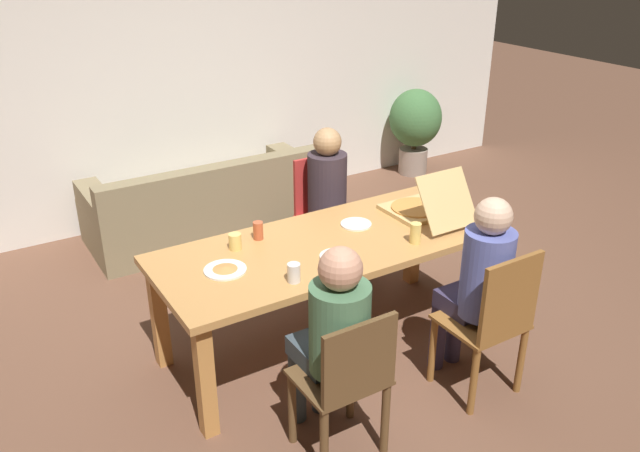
% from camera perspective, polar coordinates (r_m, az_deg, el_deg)
% --- Properties ---
extents(ground_plane, '(20.00, 20.00, 0.00)m').
position_cam_1_polar(ground_plane, '(4.46, 0.69, -10.23)').
color(ground_plane, brown).
extents(back_wall, '(7.92, 0.12, 2.78)m').
position_cam_1_polar(back_wall, '(6.16, -12.91, 13.38)').
color(back_wall, silver).
rests_on(back_wall, ground).
extents(dining_table, '(2.19, 0.91, 0.76)m').
position_cam_1_polar(dining_table, '(4.11, 0.73, -2.63)').
color(dining_table, '#BB8246').
rests_on(dining_table, ground).
extents(chair_0, '(0.44, 0.39, 0.88)m').
position_cam_1_polar(chair_0, '(3.36, 2.38, -13.50)').
color(chair_0, brown).
rests_on(chair_0, ground).
extents(person_0, '(0.31, 0.51, 1.20)m').
position_cam_1_polar(person_0, '(3.32, 1.14, -9.21)').
color(person_0, '#354149').
rests_on(person_0, ground).
extents(chair_1, '(0.44, 0.41, 0.96)m').
position_cam_1_polar(chair_1, '(3.86, 14.91, -8.00)').
color(chair_1, brown).
rests_on(chair_1, ground).
extents(person_1, '(0.29, 0.46, 1.24)m').
position_cam_1_polar(person_1, '(3.84, 13.74, -4.50)').
color(person_1, '#332C48').
rests_on(person_1, ground).
extents(chair_2, '(0.40, 0.38, 0.93)m').
position_cam_1_polar(chair_2, '(5.14, 0.15, 1.25)').
color(chair_2, '#BA2E2B').
rests_on(chair_2, ground).
extents(person_2, '(0.30, 0.54, 1.21)m').
position_cam_1_polar(person_2, '(4.94, 1.06, 2.82)').
color(person_2, '#383038').
rests_on(person_2, ground).
extents(pizza_box_0, '(0.39, 0.60, 0.36)m').
position_cam_1_polar(pizza_box_0, '(4.48, 8.84, 1.57)').
color(pizza_box_0, tan).
rests_on(pizza_box_0, dining_table).
extents(plate_0, '(0.21, 0.21, 0.03)m').
position_cam_1_polar(plate_0, '(3.88, 1.51, -2.63)').
color(plate_0, white).
rests_on(plate_0, dining_table).
extents(plate_1, '(0.25, 0.25, 0.03)m').
position_cam_1_polar(plate_1, '(3.77, -8.32, -3.77)').
color(plate_1, white).
rests_on(plate_1, dining_table).
extents(plate_2, '(0.20, 0.20, 0.01)m').
position_cam_1_polar(plate_2, '(4.30, 3.18, 0.17)').
color(plate_2, white).
rests_on(plate_2, dining_table).
extents(drinking_glass_0, '(0.07, 0.07, 0.11)m').
position_cam_1_polar(drinking_glass_0, '(3.61, -2.31, -4.13)').
color(drinking_glass_0, silver).
rests_on(drinking_glass_0, dining_table).
extents(drinking_glass_1, '(0.08, 0.08, 0.10)m').
position_cam_1_polar(drinking_glass_1, '(3.99, -7.46, -1.36)').
color(drinking_glass_1, '#E7C365').
rests_on(drinking_glass_1, dining_table).
extents(drinking_glass_2, '(0.07, 0.07, 0.13)m').
position_cam_1_polar(drinking_glass_2, '(4.07, 8.37, -0.62)').
color(drinking_glass_2, '#E7C664').
rests_on(drinking_glass_2, dining_table).
extents(drinking_glass_3, '(0.06, 0.06, 0.12)m').
position_cam_1_polar(drinking_glass_3, '(4.10, -5.45, -0.40)').
color(drinking_glass_3, '#BC5330').
rests_on(drinking_glass_3, dining_table).
extents(couch, '(2.07, 0.87, 0.75)m').
position_cam_1_polar(couch, '(5.92, -9.79, 1.70)').
color(couch, '#817353').
rests_on(couch, ground).
extents(potted_plant, '(0.57, 0.57, 0.95)m').
position_cam_1_polar(potted_plant, '(7.30, 8.35, 8.91)').
color(potted_plant, gray).
rests_on(potted_plant, ground).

